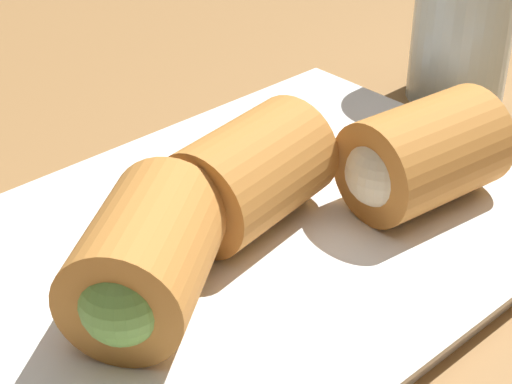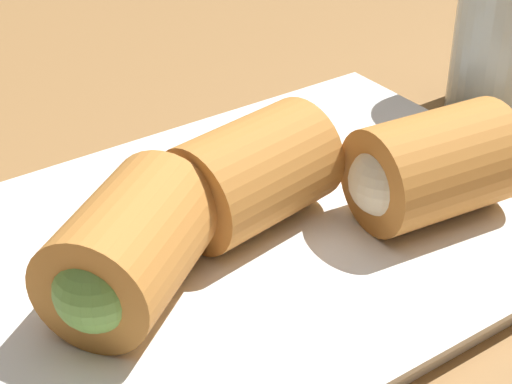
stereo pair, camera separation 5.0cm
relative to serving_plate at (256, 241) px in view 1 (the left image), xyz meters
The scene contains 6 objects.
table_surface 3.14cm from the serving_plate, 118.38° to the right, with size 180.00×140.00×2.00cm.
serving_plate is the anchor object (origin of this frame).
roll_front_left 3.72cm from the serving_plate, 105.97° to the left, with size 9.50×7.03×5.78cm.
roll_front_right 9.74cm from the serving_plate, 26.00° to the right, with size 9.41×6.69×5.78cm.
roll_back_left 9.29cm from the serving_plate, 168.84° to the right, with size 9.96×9.44×5.78cm.
drinking_glass 24.87cm from the serving_plate, 10.42° to the left, with size 6.98×6.98×13.46cm.
Camera 1 is at (-24.08, -24.98, 29.05)cm, focal length 60.00 mm.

